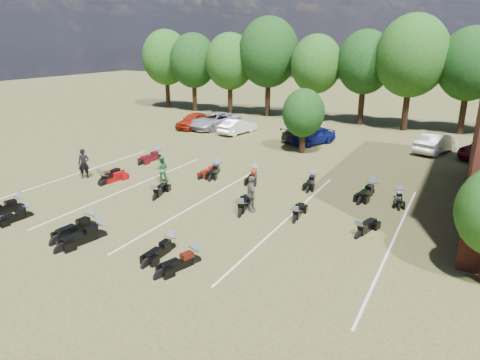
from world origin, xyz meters
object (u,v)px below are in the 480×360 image
Objects in this scene: person_black at (84,164)px; motorcycle_0 at (19,210)px; person_green at (162,169)px; car_0 at (194,120)px; motorcycle_14 at (158,159)px; motorcycle_3 at (91,229)px; person_grey at (251,194)px; motorcycle_7 at (104,185)px; car_4 at (313,136)px.

person_black reaches higher than motorcycle_0.
car_0 is at bearing -95.82° from person_green.
motorcycle_14 is at bearing 42.69° from person_black.
motorcycle_14 is (1.13, 5.84, -0.94)m from person_black.
motorcycle_3 is 1.04× the size of motorcycle_14.
person_black is 0.75× the size of motorcycle_3.
person_black is 0.79× the size of motorcycle_0.
person_grey is 12.17m from motorcycle_14.
motorcycle_7 is (0.94, 4.99, 0.00)m from motorcycle_0.
person_grey is at bearing -59.38° from car_4.
motorcycle_14 is at bearing -81.84° from person_green.
motorcycle_14 is (0.01, 11.26, 0.00)m from motorcycle_0.
person_green is 0.70× the size of motorcycle_7.
motorcycle_0 is at bearing 84.29° from motorcycle_7.
person_green is 7.23m from person_grey.
car_4 is 13.08m from motorcycle_14.
motorcycle_0 is (-10.68, -5.49, -0.95)m from person_grey.
car_4 is 1.75× the size of motorcycle_14.
motorcycle_3 is (9.29, -22.04, -0.76)m from car_0.
car_0 is at bearing 64.13° from person_black.
person_green is at bearing -86.33° from car_4.
person_black reaches higher than person_green.
car_0 is 1.78× the size of motorcycle_3.
motorcycle_0 is (-3.65, -7.17, -0.81)m from person_green.
car_0 is 16.99m from person_black.
car_4 is at bearing -109.97° from motorcycle_7.
person_grey is at bearing -47.47° from car_0.
motorcycle_3 is (6.20, -5.33, -0.94)m from person_black.
motorcycle_14 is (-0.93, 6.27, 0.00)m from motorcycle_7.
car_4 is 1.83× the size of motorcycle_7.
motorcycle_3 is at bearing -77.05° from person_black.
motorcycle_7 is (-2.71, -2.18, -0.81)m from person_green.
motorcycle_3 is at bearing -63.56° from motorcycle_14.
motorcycle_0 is at bearing 29.45° from person_green.
person_green is 0.68× the size of motorcycle_0.
car_4 is at bearing -35.14° from person_grey.
motorcycle_14 is at bearing -76.60° from motorcycle_7.
car_0 is 1.88× the size of motorcycle_0.
motorcycle_3 reaches higher than motorcycle_7.
motorcycle_0 is at bearing -88.01° from motorcycle_14.
car_0 is at bearing -161.50° from car_4.
car_0 reaches higher than motorcycle_7.
motorcycle_0 is at bearing -78.53° from car_0.
motorcycle_3 is 6.42m from motorcycle_7.
person_grey reaches higher than motorcycle_7.
motorcycle_7 is at bearing 49.79° from person_grey.
car_4 reaches higher than motorcycle_7.
motorcycle_14 is at bearing 18.46° from person_grey.
car_0 is 1.85× the size of motorcycle_14.
car_4 is 14.84m from person_green.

